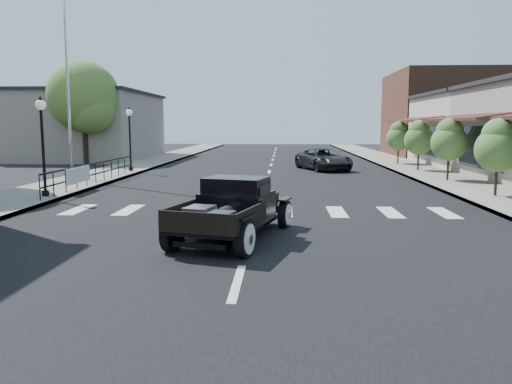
{
  "coord_description": "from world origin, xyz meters",
  "views": [
    {
      "loc": [
        0.74,
        -11.0,
        2.63
      ],
      "look_at": [
        0.1,
        1.13,
        1.0
      ],
      "focal_mm": 35.0,
      "sensor_mm": 36.0,
      "label": 1
    }
  ],
  "objects": [
    {
      "name": "ground",
      "position": [
        0.0,
        0.0,
        0.0
      ],
      "size": [
        120.0,
        120.0,
        0.0
      ],
      "primitive_type": "plane",
      "color": "black",
      "rests_on": "ground"
    },
    {
      "name": "road",
      "position": [
        0.0,
        15.0,
        0.01
      ],
      "size": [
        14.0,
        80.0,
        0.02
      ],
      "primitive_type": "cube",
      "color": "black",
      "rests_on": "ground"
    },
    {
      "name": "road_markings",
      "position": [
        0.0,
        10.0,
        0.0
      ],
      "size": [
        12.0,
        60.0,
        0.06
      ],
      "primitive_type": null,
      "color": "silver",
      "rests_on": "ground"
    },
    {
      "name": "sidewalk_left",
      "position": [
        -8.5,
        15.0,
        0.07
      ],
      "size": [
        3.0,
        80.0,
        0.15
      ],
      "primitive_type": "cube",
      "color": "gray",
      "rests_on": "ground"
    },
    {
      "name": "sidewalk_right",
      "position": [
        8.5,
        15.0,
        0.07
      ],
      "size": [
        3.0,
        80.0,
        0.15
      ],
      "primitive_type": "cube",
      "color": "gray",
      "rests_on": "ground"
    },
    {
      "name": "low_building_left",
      "position": [
        -15.0,
        28.0,
        2.5
      ],
      "size": [
        10.0,
        12.0,
        5.0
      ],
      "primitive_type": "cube",
      "color": "gray",
      "rests_on": "ground"
    },
    {
      "name": "storefront_far",
      "position": [
        15.0,
        22.0,
        2.25
      ],
      "size": [
        10.0,
        9.0,
        4.5
      ],
      "primitive_type": "cube",
      "color": "beige",
      "rests_on": "ground"
    },
    {
      "name": "far_building_right",
      "position": [
        15.5,
        32.0,
        3.5
      ],
      "size": [
        11.0,
        10.0,
        7.0
      ],
      "primitive_type": "cube",
      "color": "brown",
      "rests_on": "ground"
    },
    {
      "name": "railing",
      "position": [
        -7.3,
        10.0,
        0.65
      ],
      "size": [
        0.08,
        10.0,
        1.0
      ],
      "primitive_type": null,
      "color": "black",
      "rests_on": "sidewalk_left"
    },
    {
      "name": "banner",
      "position": [
        -7.22,
        8.0,
        0.45
      ],
      "size": [
        0.04,
        2.2,
        0.6
      ],
      "primitive_type": null,
      "color": "silver",
      "rests_on": "sidewalk_left"
    },
    {
      "name": "lamp_post_b",
      "position": [
        -7.6,
        6.0,
        1.89
      ],
      "size": [
        0.36,
        0.36,
        3.47
      ],
      "primitive_type": null,
      "color": "black",
      "rests_on": "sidewalk_left"
    },
    {
      "name": "lamp_post_c",
      "position": [
        -7.6,
        16.0,
        1.89
      ],
      "size": [
        0.36,
        0.36,
        3.47
      ],
      "primitive_type": null,
      "color": "black",
      "rests_on": "sidewalk_left"
    },
    {
      "name": "flagpole",
      "position": [
        -9.2,
        12.0,
        6.54
      ],
      "size": [
        0.12,
        0.12,
        12.78
      ],
      "primitive_type": "cylinder",
      "color": "silver",
      "rests_on": "sidewalk_left"
    },
    {
      "name": "big_tree_far",
      "position": [
        -12.5,
        22.0,
        3.44
      ],
      "size": [
        4.68,
        4.68,
        6.88
      ],
      "primitive_type": null,
      "color": "#4F6C2E",
      "rests_on": "ground"
    },
    {
      "name": "small_tree_b",
      "position": [
        8.3,
        6.97,
        1.46
      ],
      "size": [
        1.58,
        1.58,
        2.63
      ],
      "primitive_type": null,
      "color": "#486D32",
      "rests_on": "sidewalk_right"
    },
    {
      "name": "small_tree_c",
      "position": [
        8.3,
        12.14,
        1.5
      ],
      "size": [
        1.62,
        1.62,
        2.71
      ],
      "primitive_type": null,
      "color": "#486D32",
      "rests_on": "sidewalk_right"
    },
    {
      "name": "small_tree_d",
      "position": [
        8.3,
        17.19,
        1.49
      ],
      "size": [
        1.6,
        1.6,
        2.67
      ],
      "primitive_type": null,
      "color": "#486D32",
      "rests_on": "sidewalk_right"
    },
    {
      "name": "small_tree_e",
      "position": [
        8.3,
        22.08,
        1.47
      ],
      "size": [
        1.58,
        1.58,
        2.64
      ],
      "primitive_type": null,
      "color": "#486D32",
      "rests_on": "sidewalk_right"
    },
    {
      "name": "hotrod_pickup",
      "position": [
        -0.38,
        0.27,
        0.73
      ],
      "size": [
        3.04,
        4.6,
        1.47
      ],
      "primitive_type": null,
      "rotation": [
        0.0,
        0.0,
        -0.27
      ],
      "color": "black",
      "rests_on": "ground"
    },
    {
      "name": "second_car",
      "position": [
        3.15,
        18.43,
        0.63
      ],
      "size": [
        3.5,
        4.99,
        1.26
      ],
      "primitive_type": "imported",
      "rotation": [
        0.0,
        0.0,
        0.34
      ],
      "color": "black",
      "rests_on": "ground"
    }
  ]
}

